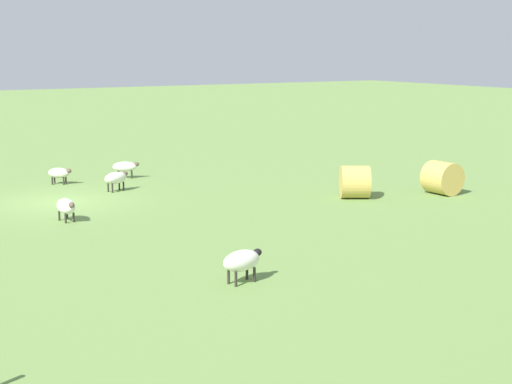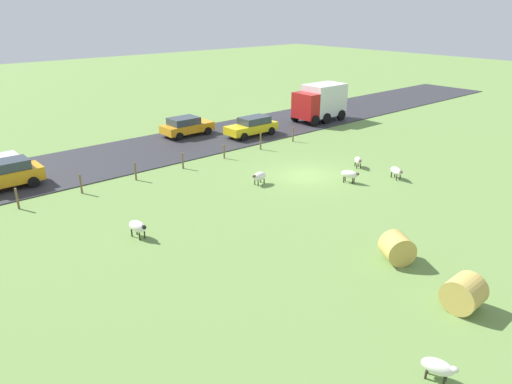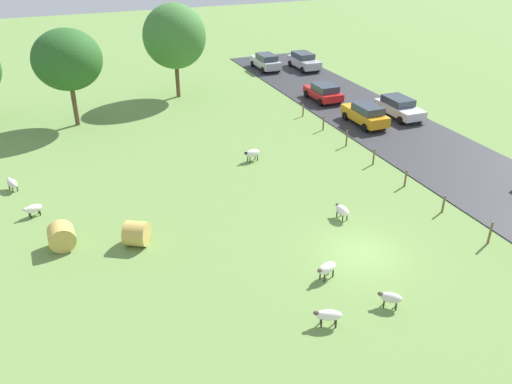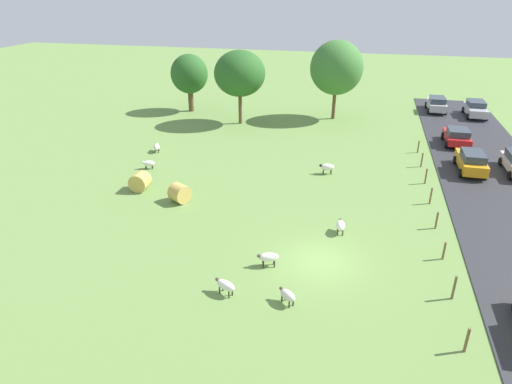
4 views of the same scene
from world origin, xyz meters
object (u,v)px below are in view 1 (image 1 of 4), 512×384
at_px(sheep_5, 66,206).
at_px(hay_bale_1, 355,182).
at_px(sheep_0, 125,167).
at_px(sheep_1, 242,261).
at_px(sheep_3, 59,173).
at_px(sheep_4, 116,178).
at_px(hay_bale_0, 442,178).

distance_m(sheep_5, hay_bale_1, 10.95).
xyz_separation_m(sheep_0, sheep_1, (3.21, 16.12, 0.05)).
height_order(sheep_1, sheep_3, sheep_1).
xyz_separation_m(sheep_4, hay_bale_1, (-7.42, 6.06, 0.09)).
xyz_separation_m(sheep_4, hay_bale_0, (-10.91, 7.18, 0.11)).
bearing_deg(hay_bale_1, sheep_1, 38.48).
distance_m(sheep_1, sheep_5, 9.11).
bearing_deg(sheep_1, sheep_0, -101.27).
bearing_deg(hay_bale_1, hay_bale_0, 162.31).
relative_size(sheep_0, hay_bale_0, 0.92).
bearing_deg(sheep_1, hay_bale_1, -141.52).
bearing_deg(sheep_5, sheep_0, -124.20).
bearing_deg(hay_bale_1, sheep_3, -44.72).
bearing_deg(sheep_3, hay_bale_1, 135.28).
xyz_separation_m(sheep_0, hay_bale_0, (-9.43, 9.95, 0.13)).
bearing_deg(sheep_4, hay_bale_0, 146.66).
xyz_separation_m(sheep_3, sheep_5, (1.90, 7.16, 0.03)).
bearing_deg(sheep_5, hay_bale_1, 171.18).
distance_m(hay_bale_0, hay_bale_1, 3.66).
bearing_deg(sheep_0, sheep_5, 55.80).
xyz_separation_m(sheep_3, hay_bale_0, (-12.41, 9.95, 0.17)).
height_order(sheep_3, sheep_4, sheep_4).
relative_size(sheep_3, sheep_4, 0.83).
distance_m(sheep_3, hay_bale_1, 12.56).
height_order(sheep_3, hay_bale_1, hay_bale_1).
height_order(sheep_0, sheep_1, sheep_1).
bearing_deg(sheep_3, sheep_4, 118.39).
xyz_separation_m(sheep_0, hay_bale_1, (-5.95, 8.84, 0.11)).
bearing_deg(sheep_0, sheep_1, 78.73).
relative_size(sheep_1, hay_bale_1, 0.96).
height_order(hay_bale_0, hay_bale_1, hay_bale_0).
distance_m(sheep_0, hay_bale_0, 13.71).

